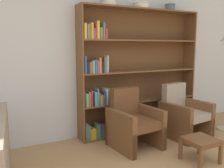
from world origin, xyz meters
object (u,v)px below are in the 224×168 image
object	(u,v)px
bowl_copper	(170,7)
footstool	(201,142)
armchair_cushioned	(183,114)
armchair_leather	(133,122)
bowl_stoneware	(109,2)
bookshelf	(130,75)
bowl_olive	(141,5)

from	to	relation	value
bowl_copper	footstool	size ratio (longest dim) A/B	0.49
footstool	armchair_cushioned	bearing A→B (deg)	60.06
armchair_leather	armchair_cushioned	bearing A→B (deg)	174.01
bowl_stoneware	bowl_copper	xyz separation A→B (m)	(1.25, 0.00, 0.01)
bookshelf	bowl_olive	world-z (taller)	bowl_olive
bowl_olive	bowl_copper	xyz separation A→B (m)	(0.63, 0.00, 0.01)
armchair_leather	bowl_olive	bearing A→B (deg)	-136.81
bowl_olive	bowl_stoneware	bearing A→B (deg)	-180.00
armchair_leather	bookshelf	bearing A→B (deg)	-123.08
footstool	bookshelf	bearing A→B (deg)	98.11
armchair_leather	footstool	world-z (taller)	armchair_leather
bowl_copper	armchair_leather	xyz separation A→B (m)	(-1.13, -0.58, -1.84)
bowl_copper	armchair_cushioned	distance (m)	1.94
bookshelf	bowl_stoneware	size ratio (longest dim) A/B	8.81
bowl_olive	bowl_copper	size ratio (longest dim) A/B	1.46
bowl_olive	footstool	xyz separation A→B (m)	(0.02, -1.43, -1.95)
bowl_stoneware	bowl_olive	xyz separation A→B (m)	(0.62, 0.00, 0.00)
bookshelf	footstool	world-z (taller)	bookshelf
armchair_cushioned	bookshelf	bearing A→B (deg)	-47.85
armchair_cushioned	footstool	world-z (taller)	armchair_cushioned
bowl_stoneware	armchair_leather	distance (m)	1.92
bookshelf	armchair_leather	bearing A→B (deg)	-117.09
bookshelf	footstool	bearing A→B (deg)	-81.89
bowl_olive	armchair_leather	xyz separation A→B (m)	(-0.50, -0.58, -1.83)
bookshelf	bowl_olive	distance (m)	1.20
bookshelf	bowl_olive	bearing A→B (deg)	-7.53
bowl_olive	bowl_copper	world-z (taller)	bowl_copper
bowl_stoneware	armchair_cushioned	world-z (taller)	bowl_stoneware
bookshelf	bowl_olive	size ratio (longest dim) A/B	8.16
bowl_stoneware	armchair_leather	size ratio (longest dim) A/B	0.29
bowl_stoneware	bowl_olive	size ratio (longest dim) A/B	0.93
bowl_stoneware	armchair_cushioned	size ratio (longest dim) A/B	0.29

